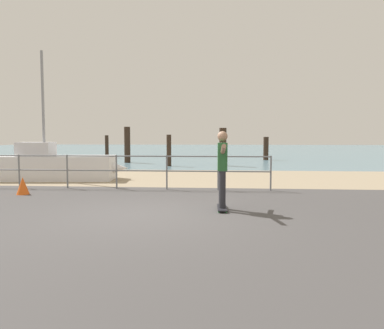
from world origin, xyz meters
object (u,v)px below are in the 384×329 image
(skateboard, at_px, (222,208))
(traffic_cone, at_px, (23,186))
(skateboarder, at_px, (222,164))
(sailboat, at_px, (57,166))

(skateboard, relative_size, traffic_cone, 1.62)
(skateboard, height_order, skateboarder, skateboarder)
(sailboat, relative_size, traffic_cone, 10.07)
(sailboat, distance_m, skateboard, 7.97)
(sailboat, xyz_separation_m, skateboarder, (6.04, -5.17, 0.50))
(skateboard, distance_m, skateboarder, 0.95)
(traffic_cone, bearing_deg, sailboat, 99.17)
(skateboarder, xyz_separation_m, traffic_cone, (-5.49, 1.74, -0.77))
(sailboat, height_order, skateboarder, sailboat)
(skateboarder, bearing_deg, skateboard, 36.87)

